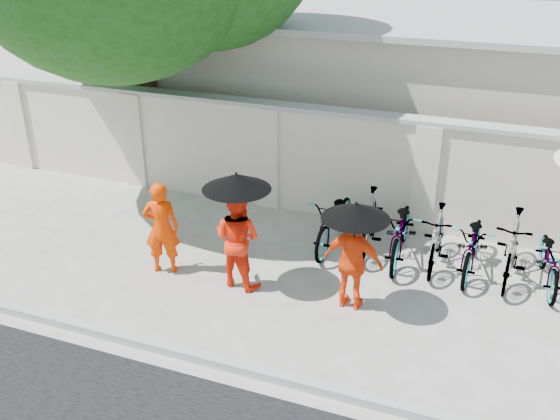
% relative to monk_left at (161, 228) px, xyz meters
% --- Properties ---
extents(ground, '(80.00, 80.00, 0.00)m').
position_rel_monk_left_xyz_m(ground, '(1.66, -0.15, -0.78)').
color(ground, '#B4B2AD').
extents(kerb, '(40.00, 0.16, 0.12)m').
position_rel_monk_left_xyz_m(kerb, '(1.66, -1.85, -0.72)').
color(kerb, '#9F9F9F').
rests_on(kerb, ground).
extents(compound_wall, '(20.00, 0.30, 2.00)m').
position_rel_monk_left_xyz_m(compound_wall, '(2.66, 3.05, 0.22)').
color(compound_wall, beige).
rests_on(compound_wall, ground).
extents(building_behind, '(14.00, 6.00, 3.20)m').
position_rel_monk_left_xyz_m(building_behind, '(3.66, 6.85, 0.82)').
color(building_behind, '#B3AFA3').
rests_on(building_behind, ground).
extents(monk_left, '(0.66, 0.55, 1.55)m').
position_rel_monk_left_xyz_m(monk_left, '(0.00, 0.00, 0.00)').
color(monk_left, '#FD3A00').
rests_on(monk_left, ground).
extents(monk_center, '(0.87, 0.73, 1.59)m').
position_rel_monk_left_xyz_m(monk_center, '(1.30, 0.07, 0.02)').
color(monk_center, '#FA280A').
rests_on(monk_center, ground).
extents(parasol_center, '(1.02, 1.02, 0.99)m').
position_rel_monk_left_xyz_m(parasol_center, '(1.35, -0.01, 1.00)').
color(parasol_center, black).
rests_on(parasol_center, ground).
extents(monk_right, '(0.90, 0.42, 1.50)m').
position_rel_monk_left_xyz_m(monk_right, '(3.11, 0.07, -0.02)').
color(monk_right, '#FF460F').
rests_on(monk_right, ground).
extents(parasol_right, '(0.96, 0.96, 0.86)m').
position_rel_monk_left_xyz_m(parasol_right, '(3.13, -0.01, 0.83)').
color(parasol_right, black).
rests_on(parasol_right, ground).
extents(bike_0, '(0.71, 1.90, 0.99)m').
position_rel_monk_left_xyz_m(bike_0, '(2.35, 1.80, -0.28)').
color(bike_0, gray).
rests_on(bike_0, ground).
extents(bike_1, '(0.65, 1.77, 1.04)m').
position_rel_monk_left_xyz_m(bike_1, '(2.93, 1.89, -0.25)').
color(bike_1, gray).
rests_on(bike_1, ground).
extents(bike_2, '(0.78, 1.97, 1.02)m').
position_rel_monk_left_xyz_m(bike_2, '(3.51, 1.77, -0.27)').
color(bike_2, gray).
rests_on(bike_2, ground).
extents(bike_3, '(0.49, 1.67, 1.00)m').
position_rel_monk_left_xyz_m(bike_3, '(4.09, 1.73, -0.28)').
color(bike_3, gray).
rests_on(bike_3, ground).
extents(bike_4, '(0.71, 1.85, 0.96)m').
position_rel_monk_left_xyz_m(bike_4, '(4.67, 1.76, -0.29)').
color(bike_4, gray).
rests_on(bike_4, ground).
extents(bike_5, '(0.63, 1.84, 1.09)m').
position_rel_monk_left_xyz_m(bike_5, '(5.25, 1.75, -0.23)').
color(bike_5, gray).
rests_on(bike_5, ground).
extents(bike_6, '(0.77, 1.73, 0.88)m').
position_rel_monk_left_xyz_m(bike_6, '(5.83, 1.75, -0.33)').
color(bike_6, gray).
rests_on(bike_6, ground).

